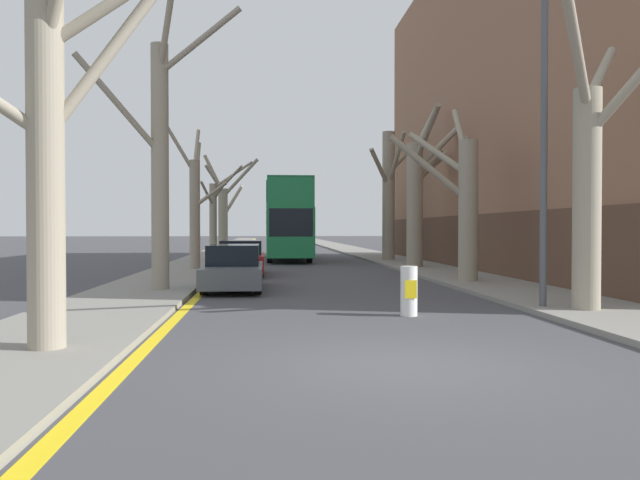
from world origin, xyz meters
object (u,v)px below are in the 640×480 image
street_tree_right_2 (419,192)px  lamp_post (541,88)px  street_tree_left_3 (215,214)px  street_tree_right_3 (389,192)px  street_tree_left_0 (45,144)px  parked_car_0 (234,268)px  street_tree_right_0 (588,182)px  traffic_bollard (409,291)px  parked_car_1 (241,259)px  street_tree_left_1 (160,154)px  double_decker_bus (288,216)px  street_tree_left_4 (224,212)px  street_tree_right_1 (463,198)px  street_tree_left_2 (194,204)px

street_tree_right_2 → lamp_post: lamp_post is taller
street_tree_left_3 → street_tree_right_3: (10.05, -1.37, 1.26)m
street_tree_left_0 → parked_car_0: bearing=77.4°
street_tree_right_0 → traffic_bollard: bearing=176.9°
parked_car_1 → lamp_post: size_ratio=0.47×
parked_car_0 → parked_car_1: 6.02m
street_tree_left_1 → lamp_post: 10.52m
street_tree_right_0 → double_decker_bus: size_ratio=0.62×
street_tree_right_0 → lamp_post: 2.40m
traffic_bollard → street_tree_right_2: bearing=75.3°
street_tree_left_1 → traffic_bollard: size_ratio=8.36×
street_tree_left_4 → street_tree_right_0: size_ratio=1.12×
street_tree_right_1 → lamp_post: size_ratio=0.69×
street_tree_left_3 → street_tree_right_1: street_tree_right_1 is taller
street_tree_left_1 → lamp_post: size_ratio=0.98×
street_tree_left_2 → parked_car_1: street_tree_left_2 is taller
street_tree_left_0 → traffic_bollard: (6.32, 3.76, -2.59)m
street_tree_left_2 → lamp_post: 17.46m
street_tree_left_0 → street_tree_right_0: size_ratio=1.00×
parked_car_1 → street_tree_left_0: bearing=-98.0°
street_tree_left_0 → lamp_post: 10.54m
street_tree_left_3 → parked_car_1: street_tree_left_3 is taller
street_tree_left_0 → traffic_bollard: bearing=30.7°
street_tree_right_0 → street_tree_right_3: street_tree_right_3 is taller
street_tree_left_4 → lamp_post: lamp_post is taller
street_tree_left_1 → street_tree_right_1: (9.85, 2.41, -1.12)m
street_tree_right_2 → double_decker_bus: (-5.85, 8.85, -0.97)m
traffic_bollard → parked_car_0: bearing=123.4°
double_decker_bus → street_tree_right_1: bearing=-71.8°
street_tree_left_2 → street_tree_left_0: bearing=-90.2°
street_tree_left_3 → street_tree_right_2: street_tree_right_2 is taller
street_tree_right_1 → street_tree_right_3: street_tree_right_3 is taller
street_tree_left_3 → street_tree_right_3: size_ratio=0.81×
parked_car_1 → traffic_bollard: parked_car_1 is taller
street_tree_left_3 → traffic_bollard: (6.03, -23.61, -2.20)m
lamp_post → street_tree_right_2: bearing=86.4°
street_tree_right_2 → lamp_post: 15.16m
street_tree_left_2 → double_decker_bus: bearing=64.3°
parked_car_0 → lamp_post: 10.23m
traffic_bollard → lamp_post: bearing=8.4°
street_tree_left_4 → parked_car_0: bearing=-85.6°
street_tree_right_3 → double_decker_bus: size_ratio=0.71×
street_tree_right_0 → street_tree_left_0: bearing=-160.9°
street_tree_right_3 → lamp_post: bearing=-92.3°
parked_car_1 → street_tree_right_0: bearing=-57.2°
street_tree_left_2 → double_decker_bus: street_tree_left_2 is taller
street_tree_left_3 → lamp_post: lamp_post is taller
street_tree_right_3 → traffic_bollard: (-4.02, -22.24, -3.46)m
street_tree_left_2 → street_tree_right_0: size_ratio=1.09×
lamp_post → parked_car_0: bearing=141.5°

